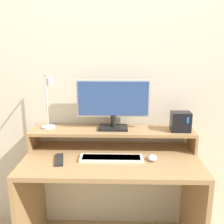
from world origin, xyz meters
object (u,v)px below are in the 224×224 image
Objects in this scene: desk_lamp at (48,103)px; router_dock at (181,122)px; monitor at (113,102)px; keyboard at (111,158)px; mouse at (152,158)px; remote_control at (59,160)px.

desk_lamp is 2.85× the size of router_dock.
monitor is 0.40m from keyboard.
remote_control is (-0.62, -0.03, -0.01)m from mouse.
keyboard is at bearing -20.68° from desk_lamp.
keyboard is (-0.01, -0.22, -0.33)m from monitor.
desk_lamp reaches higher than monitor.
keyboard is at bearing 5.00° from remote_control.
router_dock is 0.77× the size of remote_control.
mouse is at bearing -139.35° from router_dock.
monitor is 2.88× the size of remote_control.
remote_control is at bearing -165.67° from router_dock.
router_dock is 0.33× the size of keyboard.
desk_lamp is 0.58m from keyboard.
router_dock is (0.94, 0.02, -0.13)m from desk_lamp.
keyboard is at bearing -93.16° from monitor.
monitor is 1.25× the size of keyboard.
keyboard is 4.75× the size of mouse.
keyboard is 0.34m from remote_control.
monitor is 0.55m from remote_control.
monitor is at bearing 6.98° from desk_lamp.
keyboard is 2.31× the size of remote_control.
desk_lamp is 0.81m from mouse.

